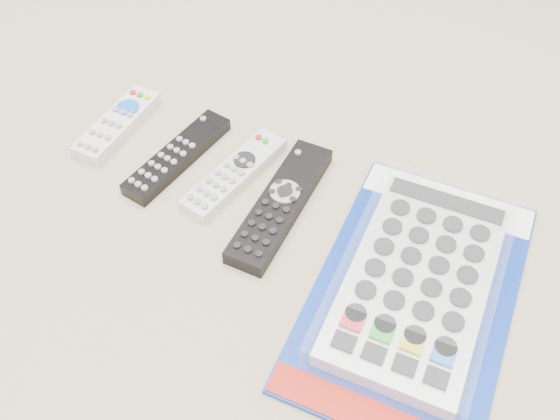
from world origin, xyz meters
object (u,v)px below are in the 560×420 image
at_px(remote_large_black, 281,204).
at_px(jumbo_remote_packaged, 418,281).
at_px(remote_slim_black, 177,156).
at_px(remote_small_grey, 117,125).
at_px(remote_silver_dvd, 234,174).

height_order(remote_large_black, jumbo_remote_packaged, jumbo_remote_packaged).
bearing_deg(jumbo_remote_packaged, remote_slim_black, 168.56).
distance_m(remote_small_grey, remote_slim_black, 0.11).
bearing_deg(jumbo_remote_packaged, remote_silver_dvd, 164.71).
height_order(remote_slim_black, remote_large_black, remote_large_black).
xyz_separation_m(remote_silver_dvd, jumbo_remote_packaged, (0.27, -0.06, 0.01)).
bearing_deg(remote_small_grey, remote_silver_dvd, -2.59).
relative_size(remote_slim_black, remote_silver_dvd, 1.04).
bearing_deg(remote_large_black, remote_small_grey, 172.94).
bearing_deg(remote_slim_black, jumbo_remote_packaged, -0.73).
height_order(remote_small_grey, remote_silver_dvd, remote_small_grey).
bearing_deg(remote_slim_black, remote_silver_dvd, 11.87).
height_order(remote_small_grey, remote_large_black, same).
relative_size(remote_large_black, jumbo_remote_packaged, 0.59).
bearing_deg(remote_slim_black, remote_small_grey, -179.39).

